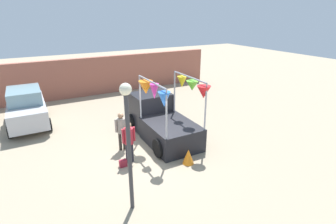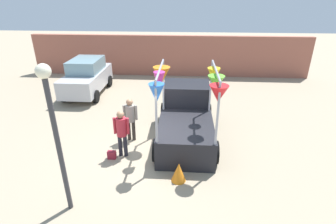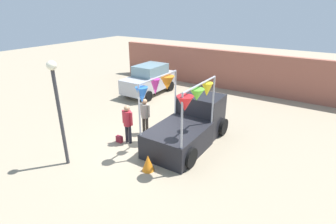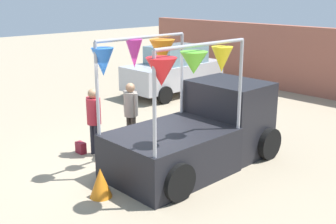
{
  "view_description": "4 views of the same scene",
  "coord_description": "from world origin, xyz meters",
  "px_view_note": "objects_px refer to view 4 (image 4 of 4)",
  "views": [
    {
      "loc": [
        -3.87,
        -8.84,
        5.44
      ],
      "look_at": [
        0.95,
        0.02,
        1.6
      ],
      "focal_mm": 28.0,
      "sensor_mm": 36.0,
      "label": 1
    },
    {
      "loc": [
        1.09,
        -7.8,
        5.12
      ],
      "look_at": [
        0.56,
        0.03,
        1.51
      ],
      "focal_mm": 28.0,
      "sensor_mm": 36.0,
      "label": 2
    },
    {
      "loc": [
        5.83,
        -7.72,
        5.45
      ],
      "look_at": [
        0.63,
        0.28,
        1.53
      ],
      "focal_mm": 28.0,
      "sensor_mm": 36.0,
      "label": 3
    },
    {
      "loc": [
        7.3,
        -5.75,
        3.87
      ],
      "look_at": [
        0.86,
        0.37,
        1.32
      ],
      "focal_mm": 45.0,
      "sensor_mm": 36.0,
      "label": 4
    }
  ],
  "objects_px": {
    "vendor_truck": "(201,127)",
    "handbag": "(81,148)",
    "parked_car": "(174,70)",
    "person_vendor": "(131,108)",
    "folded_kite_bundle_tangerine": "(101,183)",
    "person_customer": "(94,115)"
  },
  "relations": [
    {
      "from": "vendor_truck",
      "to": "person_customer",
      "type": "height_order",
      "value": "vendor_truck"
    },
    {
      "from": "vendor_truck",
      "to": "person_customer",
      "type": "bearing_deg",
      "value": -144.18
    },
    {
      "from": "person_vendor",
      "to": "folded_kite_bundle_tangerine",
      "type": "height_order",
      "value": "person_vendor"
    },
    {
      "from": "vendor_truck",
      "to": "person_vendor",
      "type": "relative_size",
      "value": 2.45
    },
    {
      "from": "vendor_truck",
      "to": "folded_kite_bundle_tangerine",
      "type": "bearing_deg",
      "value": -93.9
    },
    {
      "from": "vendor_truck",
      "to": "handbag",
      "type": "bearing_deg",
      "value": -144.99
    },
    {
      "from": "person_vendor",
      "to": "folded_kite_bundle_tangerine",
      "type": "relative_size",
      "value": 2.77
    },
    {
      "from": "vendor_truck",
      "to": "person_vendor",
      "type": "xyz_separation_m",
      "value": [
        -2.03,
        -0.45,
        0.13
      ]
    },
    {
      "from": "parked_car",
      "to": "person_vendor",
      "type": "relative_size",
      "value": 2.41
    },
    {
      "from": "folded_kite_bundle_tangerine",
      "to": "vendor_truck",
      "type": "bearing_deg",
      "value": 86.1
    },
    {
      "from": "handbag",
      "to": "folded_kite_bundle_tangerine",
      "type": "relative_size",
      "value": 0.47
    },
    {
      "from": "vendor_truck",
      "to": "handbag",
      "type": "xyz_separation_m",
      "value": [
        -2.46,
        -1.72,
        -0.74
      ]
    },
    {
      "from": "person_vendor",
      "to": "person_customer",
      "type": "bearing_deg",
      "value": -94.2
    },
    {
      "from": "vendor_truck",
      "to": "handbag",
      "type": "relative_size",
      "value": 14.57
    },
    {
      "from": "parked_car",
      "to": "person_customer",
      "type": "distance_m",
      "value": 6.74
    },
    {
      "from": "person_customer",
      "to": "folded_kite_bundle_tangerine",
      "type": "height_order",
      "value": "person_customer"
    },
    {
      "from": "folded_kite_bundle_tangerine",
      "to": "handbag",
      "type": "bearing_deg",
      "value": 156.68
    },
    {
      "from": "parked_car",
      "to": "folded_kite_bundle_tangerine",
      "type": "height_order",
      "value": "parked_car"
    },
    {
      "from": "parked_car",
      "to": "handbag",
      "type": "height_order",
      "value": "parked_car"
    },
    {
      "from": "handbag",
      "to": "vendor_truck",
      "type": "bearing_deg",
      "value": 35.01
    },
    {
      "from": "person_vendor",
      "to": "handbag",
      "type": "xyz_separation_m",
      "value": [
        -0.43,
        -1.27,
        -0.86
      ]
    },
    {
      "from": "handbag",
      "to": "parked_car",
      "type": "bearing_deg",
      "value": 115.59
    }
  ]
}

